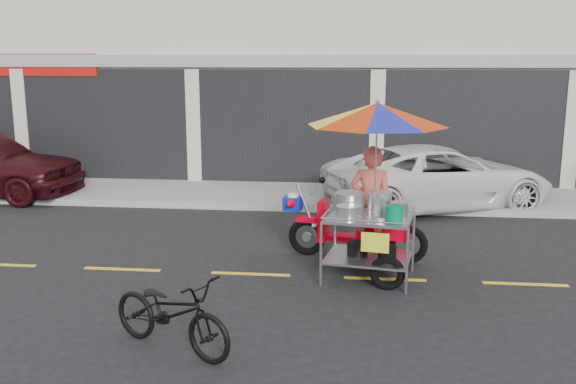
# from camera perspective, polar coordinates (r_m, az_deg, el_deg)

# --- Properties ---
(ground) EXTENTS (90.00, 90.00, 0.00)m
(ground) POSITION_cam_1_polar(r_m,az_deg,el_deg) (9.61, 8.60, -7.67)
(ground) COLOR black
(sidewalk) EXTENTS (45.00, 3.00, 0.15)m
(sidewalk) POSITION_cam_1_polar(r_m,az_deg,el_deg) (14.89, 7.83, -0.29)
(sidewalk) COLOR gray
(sidewalk) RESTS_ON ground
(shophouse_block) EXTENTS (36.00, 8.11, 10.40)m
(shophouse_block) POSITION_cam_1_polar(r_m,az_deg,el_deg) (19.93, 16.21, 14.48)
(shophouse_block) COLOR beige
(shophouse_block) RESTS_ON ground
(centerline) EXTENTS (42.00, 0.10, 0.01)m
(centerline) POSITION_cam_1_polar(r_m,az_deg,el_deg) (9.61, 8.60, -7.65)
(centerline) COLOR gold
(centerline) RESTS_ON ground
(white_pickup) EXTENTS (5.37, 3.92, 1.36)m
(white_pickup) POSITION_cam_1_polar(r_m,az_deg,el_deg) (14.09, 13.21, 1.31)
(white_pickup) COLOR white
(white_pickup) RESTS_ON ground
(near_bicycle) EXTENTS (1.76, 1.31, 0.88)m
(near_bicycle) POSITION_cam_1_polar(r_m,az_deg,el_deg) (7.30, -10.34, -10.50)
(near_bicycle) COLOR black
(near_bicycle) RESTS_ON ground
(food_vendor_rig) EXTENTS (2.62, 2.39, 2.64)m
(food_vendor_rig) POSITION_cam_1_polar(r_m,az_deg,el_deg) (9.55, 7.47, 2.49)
(food_vendor_rig) COLOR black
(food_vendor_rig) RESTS_ON ground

